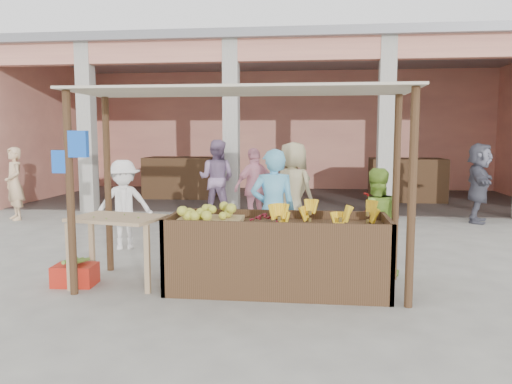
# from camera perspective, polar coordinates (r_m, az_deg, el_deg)

# --- Properties ---
(ground) EXTENTS (60.00, 60.00, 0.00)m
(ground) POSITION_cam_1_polar(r_m,az_deg,el_deg) (6.18, -2.24, -10.90)
(ground) COLOR slate
(ground) RESTS_ON ground
(market_building) EXTENTS (14.40, 6.40, 4.20)m
(market_building) POSITION_cam_1_polar(r_m,az_deg,el_deg) (14.80, 3.37, 9.81)
(market_building) COLOR #EB967B
(market_building) RESTS_ON ground
(fruit_stall) EXTENTS (2.60, 0.95, 0.80)m
(fruit_stall) POSITION_cam_1_polar(r_m,az_deg,el_deg) (6.02, 2.49, -7.43)
(fruit_stall) COLOR #4A311D
(fruit_stall) RESTS_ON ground
(stall_awning) EXTENTS (4.09, 1.35, 2.39)m
(stall_awning) POSITION_cam_1_polar(r_m,az_deg,el_deg) (5.96, -2.38, 7.74)
(stall_awning) COLOR #4A311D
(stall_awning) RESTS_ON ground
(banana_heap) EXTENTS (1.19, 0.65, 0.22)m
(banana_heap) POSITION_cam_1_polar(r_m,az_deg,el_deg) (5.92, 7.51, -2.70)
(banana_heap) COLOR yellow
(banana_heap) RESTS_ON fruit_stall
(melon_tray) EXTENTS (0.75, 0.65, 0.20)m
(melon_tray) POSITION_cam_1_polar(r_m,az_deg,el_deg) (5.97, -5.32, -2.73)
(melon_tray) COLOR tan
(melon_tray) RESTS_ON fruit_stall
(berry_heap) EXTENTS (0.46, 0.37, 0.15)m
(berry_heap) POSITION_cam_1_polar(r_m,az_deg,el_deg) (5.91, 1.12, -3.00)
(berry_heap) COLOR maroon
(berry_heap) RESTS_ON fruit_stall
(side_table) EXTENTS (1.18, 0.91, 0.86)m
(side_table) POSITION_cam_1_polar(r_m,az_deg,el_deg) (6.39, -15.58, -3.96)
(side_table) COLOR tan
(side_table) RESTS_ON ground
(papaya_pile) EXTENTS (0.71, 0.40, 0.20)m
(papaya_pile) POSITION_cam_1_polar(r_m,az_deg,el_deg) (6.35, -15.64, -1.81)
(papaya_pile) COLOR #4A902F
(papaya_pile) RESTS_ON side_table
(red_crate) EXTENTS (0.52, 0.39, 0.26)m
(red_crate) POSITION_cam_1_polar(r_m,az_deg,el_deg) (6.64, -19.96, -8.89)
(red_crate) COLOR red
(red_crate) RESTS_ON ground
(plantain_bundle) EXTENTS (0.38, 0.27, 0.08)m
(plantain_bundle) POSITION_cam_1_polar(r_m,az_deg,el_deg) (6.60, -20.02, -7.49)
(plantain_bundle) COLOR olive
(plantain_bundle) RESTS_ON red_crate
(produce_sacks) EXTENTS (0.90, 0.67, 0.54)m
(produce_sacks) POSITION_cam_1_polar(r_m,az_deg,el_deg) (11.26, 14.53, -1.73)
(produce_sacks) COLOR maroon
(produce_sacks) RESTS_ON ground
(vendor_blue) EXTENTS (0.74, 0.59, 1.78)m
(vendor_blue) POSITION_cam_1_polar(r_m,az_deg,el_deg) (6.71, 1.97, -1.70)
(vendor_blue) COLOR #67C3F1
(vendor_blue) RESTS_ON ground
(vendor_green) EXTENTS (0.76, 0.50, 1.50)m
(vendor_green) POSITION_cam_1_polar(r_m,az_deg,el_deg) (6.77, 13.42, -3.01)
(vendor_green) COLOR #8EC03D
(vendor_green) RESTS_ON ground
(motorcycle) EXTENTS (1.11, 1.96, 0.97)m
(motorcycle) POSITION_cam_1_polar(r_m,az_deg,el_deg) (7.93, 9.81, -3.49)
(motorcycle) COLOR maroon
(motorcycle) RESTS_ON ground
(shopper_a) EXTENTS (1.12, 0.84, 1.57)m
(shopper_a) POSITION_cam_1_polar(r_m,az_deg,el_deg) (8.36, -14.88, -1.02)
(shopper_a) COLOR white
(shopper_a) RESTS_ON ground
(shopper_b) EXTENTS (1.11, 1.05, 1.71)m
(shopper_b) POSITION_cam_1_polar(r_m,az_deg,el_deg) (9.99, -0.14, 0.80)
(shopper_b) COLOR pink
(shopper_b) RESTS_ON ground
(shopper_c) EXTENTS (1.10, 1.03, 1.92)m
(shopper_c) POSITION_cam_1_polar(r_m,az_deg,el_deg) (8.80, 4.26, 0.69)
(shopper_c) COLOR tan
(shopper_c) RESTS_ON ground
(shopper_d) EXTENTS (1.17, 1.77, 1.78)m
(shopper_d) POSITION_cam_1_polar(r_m,az_deg,el_deg) (11.55, 24.14, 1.18)
(shopper_d) COLOR #545463
(shopper_d) RESTS_ON ground
(shopper_e) EXTENTS (0.77, 0.76, 1.66)m
(shopper_e) POSITION_cam_1_polar(r_m,az_deg,el_deg) (12.09, -25.90, 1.03)
(shopper_e) COLOR #DFB385
(shopper_e) RESTS_ON ground
(shopper_f) EXTENTS (1.01, 0.69, 1.91)m
(shopper_f) POSITION_cam_1_polar(r_m,az_deg,el_deg) (11.29, -4.53, 1.96)
(shopper_f) COLOR gray
(shopper_f) RESTS_ON ground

